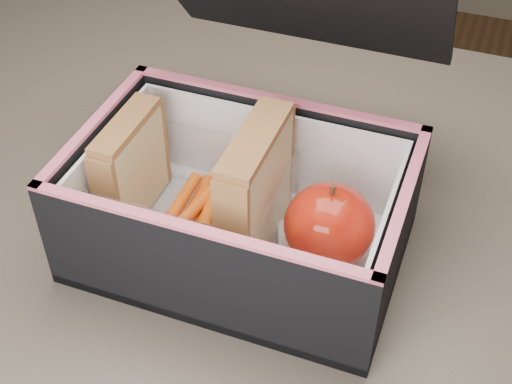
# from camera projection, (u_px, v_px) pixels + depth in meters

# --- Properties ---
(kitchen_table) EXTENTS (1.20, 0.80, 0.75)m
(kitchen_table) POSITION_uv_depth(u_px,v_px,m) (242.00, 291.00, 0.72)
(kitchen_table) COLOR brown
(kitchen_table) RESTS_ON ground
(lunch_bag) EXTENTS (0.28, 0.30, 0.24)m
(lunch_bag) POSITION_uv_depth(u_px,v_px,m) (243.00, 197.00, 0.61)
(lunch_bag) COLOR black
(lunch_bag) RESTS_ON kitchen_table
(plastic_tub) EXTENTS (0.16, 0.11, 0.07)m
(plastic_tub) POSITION_uv_depth(u_px,v_px,m) (193.00, 198.00, 0.63)
(plastic_tub) COLOR white
(plastic_tub) RESTS_ON lunch_bag
(sandwich_left) EXTENTS (0.02, 0.09, 0.10)m
(sandwich_left) POSITION_uv_depth(u_px,v_px,m) (131.00, 167.00, 0.63)
(sandwich_left) COLOR #D8BE82
(sandwich_left) RESTS_ON plastic_tub
(sandwich_right) EXTENTS (0.03, 0.11, 0.12)m
(sandwich_right) POSITION_uv_depth(u_px,v_px,m) (256.00, 190.00, 0.59)
(sandwich_right) COLOR #D8BE82
(sandwich_right) RESTS_ON plastic_tub
(carrot_sticks) EXTENTS (0.05, 0.14, 0.03)m
(carrot_sticks) POSITION_uv_depth(u_px,v_px,m) (201.00, 207.00, 0.64)
(carrot_sticks) COLOR #E15901
(carrot_sticks) RESTS_ON plastic_tub
(paper_napkin) EXTENTS (0.10, 0.10, 0.01)m
(paper_napkin) POSITION_uv_depth(u_px,v_px,m) (324.00, 257.00, 0.61)
(paper_napkin) COLOR white
(paper_napkin) RESTS_ON lunch_bag
(red_apple) EXTENTS (0.10, 0.10, 0.08)m
(red_apple) POSITION_uv_depth(u_px,v_px,m) (329.00, 225.00, 0.59)
(red_apple) COLOR #9B0C0A
(red_apple) RESTS_ON paper_napkin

